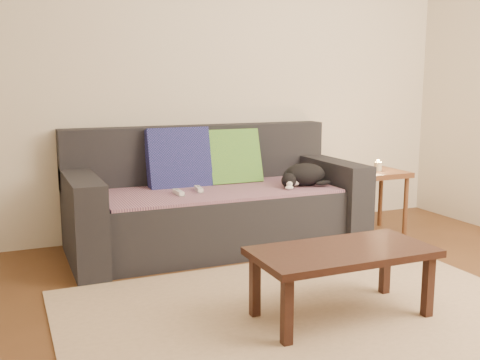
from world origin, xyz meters
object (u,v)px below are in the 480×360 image
Objects in this scene: coffee_table at (342,258)px; wii_remote_a at (199,189)px; side_table at (377,182)px; cat at (303,175)px; wii_remote_b at (178,192)px; sofa at (214,205)px.

wii_remote_a is at bearing 102.14° from coffee_table.
cat is at bearing -176.17° from side_table.
wii_remote_a is 0.16× the size of coffee_table.
side_table reaches higher than wii_remote_b.
coffee_table is (0.30, -1.38, -0.13)m from wii_remote_a.
cat reaches higher than side_table.
coffee_table is at bearing -132.06° from side_table.
wii_remote_b is at bearing 117.75° from wii_remote_a.
sofa is at bearing 95.57° from coffee_table.
sofa reaches higher than wii_remote_a.
wii_remote_b reaches higher than coffee_table.
coffee_table is (-1.19, -1.32, -0.09)m from side_table.
cat is 0.95m from wii_remote_b.
side_table reaches higher than coffee_table.
cat reaches higher than wii_remote_b.
wii_remote_a is at bearing 177.82° from side_table.
wii_remote_b is at bearing 109.46° from coffee_table.
sofa is 0.70m from cat.
cat is at bearing -90.04° from wii_remote_a.
wii_remote_a and wii_remote_b have the same top height.
wii_remote_b is at bearing -179.81° from side_table.
cat is 0.82× the size of side_table.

